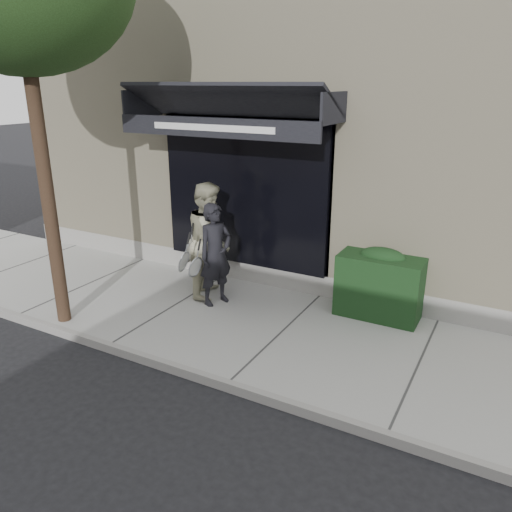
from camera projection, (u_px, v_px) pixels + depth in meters
The scene contains 7 objects.
ground at pixel (282, 338), 7.56m from camera, with size 80.00×80.00×0.00m, color black.
sidewalk at pixel (282, 335), 7.54m from camera, with size 20.00×3.00×0.12m, color #A1A09C.
curb at pixel (229, 386), 6.25m from camera, with size 20.00×0.10×0.14m, color gray.
building_facade at pixel (384, 128), 10.77m from camera, with size 14.30×8.04×5.64m.
hedge at pixel (380, 284), 7.88m from camera, with size 1.30×0.70×1.14m.
pedestrian_front at pixel (215, 255), 8.22m from camera, with size 0.74×0.95×1.72m.
pedestrian_back at pixel (210, 240), 8.56m from camera, with size 1.03×1.16×1.99m.
Camera 1 is at (2.88, -6.10, 3.67)m, focal length 35.00 mm.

